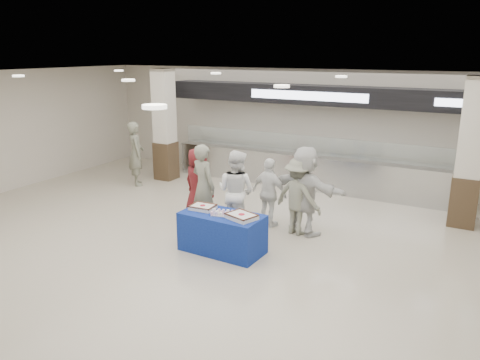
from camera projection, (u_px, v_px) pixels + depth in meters
The scene contains 15 objects.
ground at pixel (202, 260), 8.53m from camera, with size 14.00×14.00×0.00m, color beige.
serving_line at pixel (310, 146), 12.78m from camera, with size 8.70×0.85×2.80m.
column_left at pixel (165, 128), 13.52m from camera, with size 0.55×0.55×3.20m.
column_right at pixel (470, 157), 9.82m from camera, with size 0.55×0.55×3.20m.
display_table at pixel (222, 233), 8.79m from camera, with size 1.55×0.78×0.75m, color navy.
sheet_cake_left at pixel (203, 207), 8.94m from camera, with size 0.47×0.38×0.10m.
sheet_cake_right at pixel (242, 216), 8.43m from camera, with size 0.61×0.54×0.10m.
cupcake_tray at pixel (224, 213), 8.65m from camera, with size 0.50×0.42×0.07m.
civilian_maroon at pixel (198, 183), 10.56m from camera, with size 0.78×0.51×1.60m, color maroon.
soldier_a at pixel (203, 186), 9.94m from camera, with size 0.66×0.43×1.81m, color slate.
chef_tall at pixel (236, 191), 9.66m from camera, with size 0.85×0.66×1.74m, color white.
chef_short at pixel (269, 193), 9.98m from camera, with size 0.88×0.37×1.50m, color white.
soldier_b at pixel (298, 196), 9.55m from camera, with size 1.04×0.60×1.62m, color slate.
civilian_white at pixel (305, 191), 9.54m from camera, with size 1.72×0.55×1.85m, color silver.
soldier_bg at pixel (136, 154), 13.09m from camera, with size 0.65×0.43×1.79m, color slate.
Camera 1 is at (4.37, -6.54, 3.69)m, focal length 35.00 mm.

